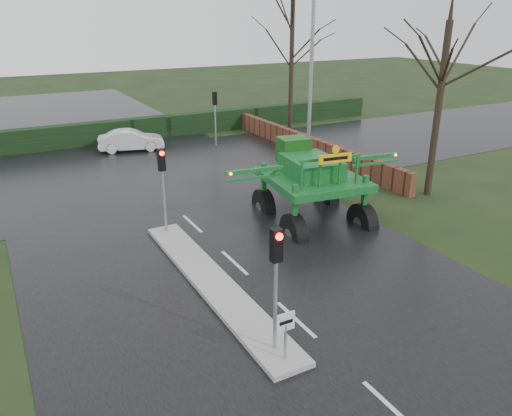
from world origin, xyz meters
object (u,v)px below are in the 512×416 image
keep_left_sign (286,329)px  crop_sprayer (293,184)px  traffic_signal_far (215,106)px  traffic_signal_near (276,265)px  street_light_right (307,61)px  white_sedan (132,151)px  traffic_signal_mid (162,173)px

keep_left_sign → crop_sprayer: crop_sprayer is taller
crop_sprayer → traffic_signal_far: bearing=84.5°
keep_left_sign → traffic_signal_far: bearing=70.1°
keep_left_sign → crop_sprayer: size_ratio=0.17×
traffic_signal_near → street_light_right: 16.46m
keep_left_sign → white_sedan: keep_left_sign is taller
street_light_right → white_sedan: size_ratio=2.45×
traffic_signal_far → traffic_signal_near: bearing=69.6°
street_light_right → white_sedan: (-7.11, 9.17, -5.99)m
keep_left_sign → traffic_signal_far: traffic_signal_far is taller
traffic_signal_far → street_light_right: 8.86m
traffic_signal_near → traffic_signal_far: 22.42m
keep_left_sign → traffic_signal_mid: size_ratio=0.38×
keep_left_sign → traffic_signal_mid: traffic_signal_mid is taller
white_sedan → traffic_signal_far: bearing=-87.7°
street_light_right → white_sedan: 13.06m
traffic_signal_mid → street_light_right: bearing=25.4°
traffic_signal_far → white_sedan: size_ratio=0.86×
traffic_signal_mid → white_sedan: size_ratio=0.86×
traffic_signal_near → traffic_signal_mid: size_ratio=1.00×
traffic_signal_far → street_light_right: (1.69, -8.01, 3.40)m
traffic_signal_mid → crop_sprayer: size_ratio=0.44×
traffic_signal_far → crop_sprayer: crop_sprayer is taller
keep_left_sign → street_light_right: bearing=54.9°
traffic_signal_mid → traffic_signal_far: 14.75m
traffic_signal_near → white_sedan: bearing=83.9°
street_light_right → traffic_signal_near: bearing=-126.1°
traffic_signal_near → crop_sprayer: (4.47, 6.24, -0.48)m
traffic_signal_mid → keep_left_sign: bearing=-90.0°
street_light_right → white_sedan: bearing=127.8°
keep_left_sign → white_sedan: 22.82m
street_light_right → white_sedan: street_light_right is taller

